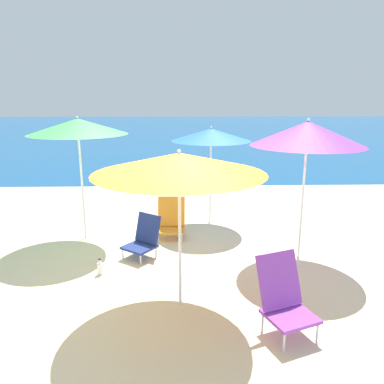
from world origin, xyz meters
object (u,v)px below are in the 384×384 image
object	(u,v)px
beach_chair_orange	(171,219)
beach_chair_purple	(284,296)
beach_umbrella_blue	(211,135)
beach_chair_navy	(144,238)
water_bottle	(100,268)
beach_umbrella_green	(78,127)
beach_umbrella_purple	(307,134)
beach_umbrella_orange	(179,163)

from	to	relation	value
beach_chair_orange	beach_chair_purple	size ratio (longest dim) A/B	0.85
beach_umbrella_blue	beach_chair_orange	size ratio (longest dim) A/B	2.71
beach_chair_navy	water_bottle	world-z (taller)	beach_chair_navy
beach_umbrella_green	beach_umbrella_purple	world-z (taller)	beach_umbrella_purple
beach_umbrella_purple	beach_umbrella_blue	bearing A→B (deg)	126.23
beach_chair_navy	water_bottle	bearing A→B (deg)	-94.81
beach_umbrella_blue	beach_umbrella_purple	distance (m)	2.19
beach_umbrella_green	beach_umbrella_purple	xyz separation A→B (m)	(3.62, -0.94, -0.04)
beach_umbrella_orange	beach_chair_navy	world-z (taller)	beach_umbrella_orange
beach_chair_orange	beach_chair_purple	distance (m)	3.16
beach_chair_orange	water_bottle	size ratio (longest dim) A/B	3.00
beach_umbrella_blue	beach_chair_purple	xyz separation A→B (m)	(0.51, -3.69, -1.37)
beach_umbrella_orange	beach_umbrella_blue	xyz separation A→B (m)	(0.60, 3.16, 0.01)
beach_umbrella_orange	water_bottle	xyz separation A→B (m)	(-1.16, 0.87, -1.67)
beach_chair_purple	beach_umbrella_blue	bearing A→B (deg)	76.63
beach_umbrella_purple	beach_chair_purple	world-z (taller)	beach_umbrella_purple
beach_chair_navy	water_bottle	distance (m)	0.88
beach_umbrella_green	water_bottle	size ratio (longest dim) A/B	9.13
beach_umbrella_purple	water_bottle	xyz separation A→B (m)	(-3.05, -0.53, -1.87)
beach_chair_orange	water_bottle	bearing A→B (deg)	-121.49
beach_chair_orange	beach_chair_purple	world-z (taller)	beach_chair_purple
beach_chair_navy	beach_umbrella_purple	bearing A→B (deg)	34.69
beach_umbrella_blue	beach_umbrella_purple	bearing A→B (deg)	-53.77
beach_umbrella_green	beach_chair_purple	size ratio (longest dim) A/B	2.59
beach_umbrella_purple	beach_chair_orange	size ratio (longest dim) A/B	3.06
beach_umbrella_green	beach_chair_orange	bearing A→B (deg)	0.54
beach_chair_purple	water_bottle	size ratio (longest dim) A/B	3.52
beach_umbrella_orange	beach_umbrella_purple	distance (m)	2.36
beach_umbrella_green	beach_chair_navy	bearing A→B (deg)	-36.17
beach_umbrella_blue	beach_chair_navy	xyz separation A→B (m)	(-1.19, -1.66, -1.47)
beach_umbrella_purple	beach_chair_purple	distance (m)	2.59
beach_chair_navy	beach_chair_purple	world-z (taller)	beach_chair_purple
beach_umbrella_green	beach_chair_orange	distance (m)	2.29
beach_umbrella_orange	beach_chair_navy	size ratio (longest dim) A/B	2.93
beach_umbrella_green	beach_chair_orange	xyz separation A→B (m)	(1.56, 0.01, -1.67)
beach_chair_orange	beach_chair_navy	xyz separation A→B (m)	(-0.42, -0.85, -0.02)
water_bottle	beach_umbrella_orange	bearing A→B (deg)	-36.79
beach_umbrella_orange	beach_chair_purple	bearing A→B (deg)	-25.35
beach_chair_orange	water_bottle	world-z (taller)	beach_chair_orange
beach_umbrella_blue	beach_chair_purple	distance (m)	3.97
beach_umbrella_blue	beach_chair_orange	bearing A→B (deg)	-133.80
beach_umbrella_orange	beach_chair_orange	distance (m)	2.76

